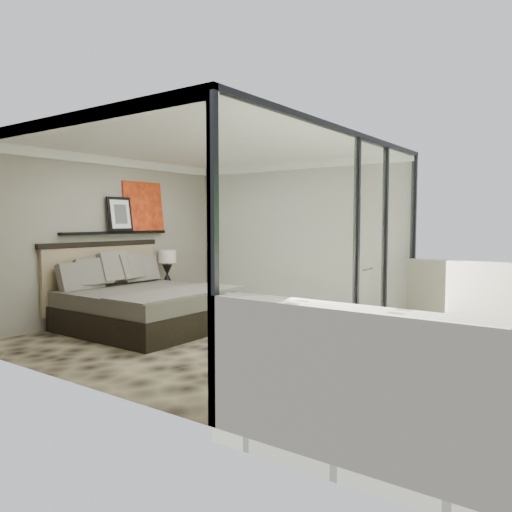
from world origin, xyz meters
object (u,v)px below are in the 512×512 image
Objects in this scene: nightstand at (170,295)px; table_lamp at (167,262)px; bed at (144,304)px; lounger at (388,354)px.

table_lamp is at bearing -113.78° from nightstand.
nightstand is at bearing 42.95° from table_lamp.
bed is 1.61m from nightstand.
bed reaches higher than lounger.
table_lamp is at bearing 122.42° from bed.
table_lamp reaches higher than nightstand.
bed reaches higher than table_lamp.
table_lamp is (-0.86, 1.35, 0.55)m from bed.
lounger is at bearing 8.59° from nightstand.
bed is at bearing -35.70° from nightstand.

